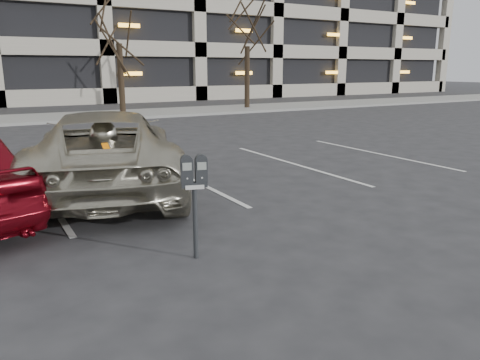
% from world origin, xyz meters
% --- Properties ---
extents(ground, '(140.00, 140.00, 0.00)m').
position_xyz_m(ground, '(0.00, 0.00, 0.00)').
color(ground, '#28282B').
rests_on(ground, ground).
extents(sidewalk, '(80.00, 4.00, 0.12)m').
position_xyz_m(sidewalk, '(0.00, 16.00, 0.06)').
color(sidewalk, gray).
rests_on(sidewalk, ground).
extents(stall_lines, '(16.90, 5.20, 0.00)m').
position_xyz_m(stall_lines, '(-1.40, 2.30, 0.01)').
color(stall_lines, silver).
rests_on(stall_lines, ground).
extents(tree_d, '(3.32, 3.32, 7.55)m').
position_xyz_m(tree_d, '(11.00, 16.00, 5.45)').
color(tree_d, black).
rests_on(tree_d, ground).
extents(parking_meter, '(0.34, 0.21, 1.25)m').
position_xyz_m(parking_meter, '(-0.23, -1.74, 0.96)').
color(parking_meter, black).
rests_on(parking_meter, ground).
extents(suv_silver, '(3.84, 5.89, 1.51)m').
position_xyz_m(suv_silver, '(-0.34, 1.99, 0.75)').
color(suv_silver, '#B0AA96').
rests_on(suv_silver, ground).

